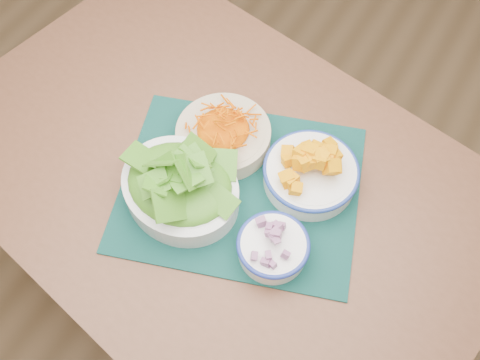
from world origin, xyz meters
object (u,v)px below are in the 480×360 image
(carrot_bowl, at_px, (223,133))
(squash_bowl, at_px, (311,170))
(placemat, at_px, (240,188))
(lettuce_bowl, at_px, (180,184))
(onion_bowl, at_px, (273,246))
(table, at_px, (216,192))

(carrot_bowl, relative_size, squash_bowl, 1.14)
(placemat, height_order, lettuce_bowl, lettuce_bowl)
(carrot_bowl, height_order, onion_bowl, carrot_bowl)
(lettuce_bowl, distance_m, onion_bowl, 0.22)
(carrot_bowl, bearing_deg, placemat, -41.89)
(lettuce_bowl, relative_size, onion_bowl, 1.66)
(placemat, distance_m, onion_bowl, 0.16)
(table, xyz_separation_m, onion_bowl, (0.20, -0.10, 0.14))
(placemat, distance_m, lettuce_bowl, 0.13)
(placemat, distance_m, carrot_bowl, 0.12)
(squash_bowl, xyz_separation_m, lettuce_bowl, (-0.21, -0.17, 0.01))
(squash_bowl, bearing_deg, onion_bowl, -86.34)
(table, relative_size, squash_bowl, 5.77)
(table, distance_m, carrot_bowl, 0.15)
(table, distance_m, placemat, 0.12)
(placemat, bearing_deg, onion_bowl, -55.17)
(squash_bowl, relative_size, lettuce_bowl, 0.81)
(table, height_order, lettuce_bowl, lettuce_bowl)
(placemat, bearing_deg, lettuce_bowl, -158.03)
(carrot_bowl, xyz_separation_m, squash_bowl, (0.20, 0.01, 0.01))
(table, height_order, onion_bowl, onion_bowl)
(placemat, bearing_deg, carrot_bowl, 119.14)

